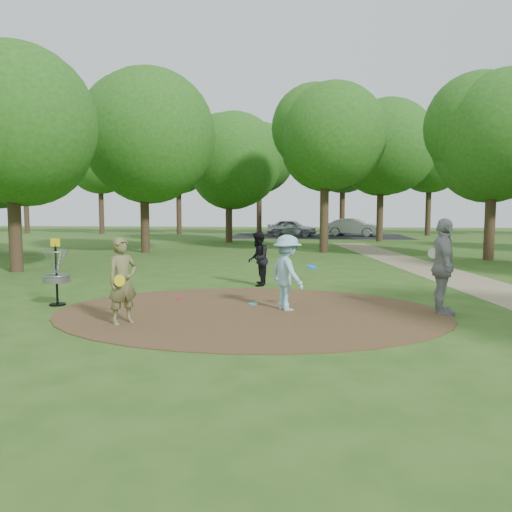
# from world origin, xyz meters

# --- Properties ---
(ground) EXTENTS (100.00, 100.00, 0.00)m
(ground) POSITION_xyz_m (0.00, 0.00, 0.00)
(ground) COLOR #2D5119
(ground) RESTS_ON ground
(dirt_clearing) EXTENTS (8.40, 8.40, 0.02)m
(dirt_clearing) POSITION_xyz_m (0.00, 0.00, 0.01)
(dirt_clearing) COLOR #47301C
(dirt_clearing) RESTS_ON ground
(parking_lot) EXTENTS (14.00, 8.00, 0.01)m
(parking_lot) POSITION_xyz_m (2.00, 30.00, 0.00)
(parking_lot) COLOR black
(parking_lot) RESTS_ON ground
(player_observer_with_disc) EXTENTS (0.69, 0.73, 1.67)m
(player_observer_with_disc) POSITION_xyz_m (-2.30, -1.34, 0.83)
(player_observer_with_disc) COLOR brown
(player_observer_with_disc) RESTS_ON ground
(player_throwing_with_disc) EXTENTS (1.24, 1.23, 1.65)m
(player_throwing_with_disc) POSITION_xyz_m (0.78, 0.29, 0.83)
(player_throwing_with_disc) COLOR #90C8D7
(player_throwing_with_disc) RESTS_ON ground
(player_walking_with_disc) EXTENTS (0.60, 0.76, 1.56)m
(player_walking_with_disc) POSITION_xyz_m (-0.21, 3.70, 0.78)
(player_walking_with_disc) COLOR black
(player_walking_with_disc) RESTS_ON ground
(player_waiting_with_disc) EXTENTS (0.60, 1.21, 2.02)m
(player_waiting_with_disc) POSITION_xyz_m (4.03, 0.19, 1.01)
(player_waiting_with_disc) COLOR gray
(player_waiting_with_disc) RESTS_ON ground
(disc_ground_cyan) EXTENTS (0.22, 0.22, 0.02)m
(disc_ground_cyan) POSITION_xyz_m (-0.03, 0.82, 0.03)
(disc_ground_cyan) COLOR #19B1CB
(disc_ground_cyan) RESTS_ON dirt_clearing
(disc_ground_red) EXTENTS (0.22, 0.22, 0.02)m
(disc_ground_red) POSITION_xyz_m (-1.88, 1.30, 0.03)
(disc_ground_red) COLOR #C71344
(disc_ground_red) RESTS_ON dirt_clearing
(car_left) EXTENTS (4.18, 2.37, 1.34)m
(car_left) POSITION_xyz_m (-0.12, 29.89, 0.67)
(car_left) COLOR #B7B9BF
(car_left) RESTS_ON ground
(car_right) EXTENTS (4.61, 2.80, 1.43)m
(car_right) POSITION_xyz_m (4.81, 30.50, 0.72)
(car_right) COLOR #9FA0A7
(car_right) RESTS_ON ground
(disc_golf_basket) EXTENTS (0.63, 0.63, 1.54)m
(disc_golf_basket) POSITION_xyz_m (-4.50, 0.30, 0.87)
(disc_golf_basket) COLOR black
(disc_golf_basket) RESTS_ON ground
(tree_ring) EXTENTS (37.08, 45.51, 9.27)m
(tree_ring) POSITION_xyz_m (1.16, 10.57, 5.22)
(tree_ring) COLOR #332316
(tree_ring) RESTS_ON ground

